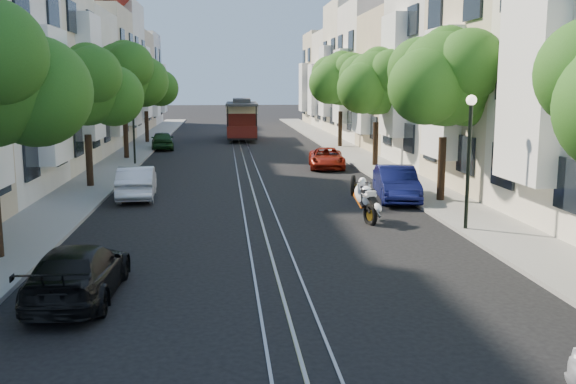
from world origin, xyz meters
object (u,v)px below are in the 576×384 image
object	(u,v)px
tree_e_c	(378,84)
tree_w_c	(124,76)
sportbike_rider	(364,197)
parked_car_w_far	(162,140)
parked_car_e_far	(327,158)
tree_w_d	(146,84)
parked_car_e_mid	(396,183)
cable_car	(242,118)
lamp_east	(469,142)
parked_car_w_mid	(137,182)
tree_e_d	(342,80)
parked_car_w_near	(78,272)
tree_e_b	(447,80)
lamp_west	(133,115)
tree_w_b	(87,89)

from	to	relation	value
tree_e_c	tree_w_c	xyz separation A→B (m)	(-14.40, 5.00, 0.47)
sportbike_rider	parked_car_w_far	size ratio (longest dim) A/B	0.51
parked_car_e_far	tree_w_d	bearing A→B (deg)	131.26
parked_car_e_mid	cable_car	bearing A→B (deg)	107.07
cable_car	parked_car_w_far	distance (m)	9.73
lamp_east	cable_car	distance (m)	35.17
parked_car_e_mid	parked_car_w_mid	size ratio (longest dim) A/B	1.03
cable_car	parked_car_e_mid	bearing A→B (deg)	-78.31
tree_w_c	parked_car_e_far	bearing A→B (deg)	-24.65
tree_e_d	parked_car_w_near	bearing A→B (deg)	-109.84
tree_e_b	tree_e_c	xyz separation A→B (m)	(-0.00, 11.00, -0.13)
tree_e_c	parked_car_w_far	size ratio (longest dim) A/B	1.71
cable_car	lamp_west	bearing A→B (deg)	-110.30
sportbike_rider	parked_car_e_far	xyz separation A→B (m)	(0.98, 13.89, -0.30)
tree_e_c	parked_car_e_far	bearing A→B (deg)	-174.12
tree_e_d	parked_car_e_mid	distance (m)	21.77
tree_e_b	sportbike_rider	bearing A→B (deg)	-140.36
tree_e_b	parked_car_e_far	size ratio (longest dim) A/B	1.65
tree_w_b	parked_car_e_mid	world-z (taller)	tree_w_b
tree_w_c	parked_car_w_mid	bearing A→B (deg)	-80.28
tree_w_c	cable_car	bearing A→B (deg)	61.46
cable_car	parked_car_w_near	xyz separation A→B (m)	(-4.69, -39.98, -1.23)
tree_e_d	lamp_west	distance (m)	16.39
tree_w_c	cable_car	world-z (taller)	tree_w_c
lamp_east	parked_car_w_far	world-z (taller)	lamp_east
parked_car_w_far	lamp_west	bearing A→B (deg)	79.27
tree_e_c	lamp_west	size ratio (longest dim) A/B	1.57
tree_e_b	sportbike_rider	world-z (taller)	tree_e_b
tree_w_b	lamp_west	bearing A→B (deg)	84.03
tree_e_b	cable_car	world-z (taller)	tree_e_b
lamp_west	parked_car_w_far	distance (m)	9.25
tree_w_b	tree_e_b	bearing A→B (deg)	-19.15
tree_w_b	tree_w_c	bearing A→B (deg)	90.00
tree_w_b	parked_car_w_far	distance (m)	17.46
tree_w_b	sportbike_rider	size ratio (longest dim) A/B	3.25
parked_car_w_near	tree_e_d	bearing A→B (deg)	-108.46
tree_e_c	parked_car_w_far	distance (m)	17.34
cable_car	parked_car_e_far	xyz separation A→B (m)	(4.11, -18.96, -1.28)
parked_car_e_far	parked_car_w_near	bearing A→B (deg)	-106.77
tree_w_b	parked_car_w_near	size ratio (longest dim) A/B	1.51
tree_e_b	parked_car_w_near	world-z (taller)	tree_e_b
parked_car_e_mid	parked_car_w_mid	world-z (taller)	parked_car_e_mid
parked_car_e_mid	parked_car_w_far	xyz separation A→B (m)	(-11.16, 21.28, -0.03)
tree_e_c	lamp_east	world-z (taller)	tree_e_c
parked_car_e_far	tree_e_b	bearing A→B (deg)	-69.09
lamp_east	parked_car_w_far	distance (m)	29.53
tree_w_b	lamp_west	size ratio (longest dim) A/B	1.51
tree_w_d	cable_car	world-z (taller)	tree_w_d
tree_e_c	tree_w_c	size ratio (longest dim) A/B	0.92
tree_w_c	lamp_east	distance (m)	25.01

